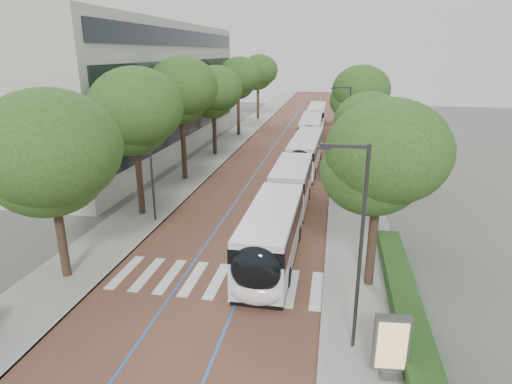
# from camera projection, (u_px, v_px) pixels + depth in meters

# --- Properties ---
(ground) EXTENTS (160.00, 160.00, 0.00)m
(ground) POSITION_uv_depth(u_px,v_px,m) (208.00, 291.00, 20.73)
(ground) COLOR #51544C
(ground) RESTS_ON ground
(road) EXTENTS (11.00, 140.00, 0.02)m
(road) POSITION_uv_depth(u_px,v_px,m) (292.00, 137.00, 58.08)
(road) COLOR brown
(road) RESTS_ON ground
(sidewalk_left) EXTENTS (4.00, 140.00, 0.12)m
(sidewalk_left) POSITION_uv_depth(u_px,v_px,m) (239.00, 135.00, 59.37)
(sidewalk_left) COLOR gray
(sidewalk_left) RESTS_ON ground
(sidewalk_right) EXTENTS (4.00, 140.00, 0.12)m
(sidewalk_right) POSITION_uv_depth(u_px,v_px,m) (349.00, 139.00, 56.76)
(sidewalk_right) COLOR gray
(sidewalk_right) RESTS_ON ground
(kerb_left) EXTENTS (0.20, 140.00, 0.14)m
(kerb_left) POSITION_uv_depth(u_px,v_px,m) (252.00, 135.00, 59.04)
(kerb_left) COLOR gray
(kerb_left) RESTS_ON ground
(kerb_right) EXTENTS (0.20, 140.00, 0.14)m
(kerb_right) POSITION_uv_depth(u_px,v_px,m) (334.00, 138.00, 57.09)
(kerb_right) COLOR gray
(kerb_right) RESTS_ON ground
(zebra_crossing) EXTENTS (10.55, 3.60, 0.01)m
(zebra_crossing) POSITION_uv_depth(u_px,v_px,m) (217.00, 281.00, 21.62)
(zebra_crossing) COLOR silver
(zebra_crossing) RESTS_ON ground
(lane_line_left) EXTENTS (0.12, 126.00, 0.01)m
(lane_line_left) POSITION_uv_depth(u_px,v_px,m) (281.00, 136.00, 58.36)
(lane_line_left) COLOR #245BB4
(lane_line_left) RESTS_ON road
(lane_line_right) EXTENTS (0.12, 126.00, 0.01)m
(lane_line_right) POSITION_uv_depth(u_px,v_px,m) (304.00, 137.00, 57.80)
(lane_line_right) COLOR #245BB4
(lane_line_right) RESTS_ON road
(office_building) EXTENTS (18.11, 40.00, 14.00)m
(office_building) POSITION_uv_depth(u_px,v_px,m) (111.00, 89.00, 48.07)
(office_building) COLOR #BAB8AD
(office_building) RESTS_ON ground
(hedge) EXTENTS (1.20, 14.00, 0.80)m
(hedge) POSITION_uv_depth(u_px,v_px,m) (404.00, 301.00, 18.99)
(hedge) COLOR #193A14
(hedge) RESTS_ON sidewalk_right
(streetlight_near) EXTENTS (1.82, 0.20, 8.00)m
(streetlight_near) POSITION_uv_depth(u_px,v_px,m) (357.00, 235.00, 15.27)
(streetlight_near) COLOR #2C2C2E
(streetlight_near) RESTS_ON sidewalk_right
(streetlight_far) EXTENTS (1.82, 0.20, 8.00)m
(streetlight_far) POSITION_uv_depth(u_px,v_px,m) (346.00, 124.00, 38.62)
(streetlight_far) COLOR #2C2C2E
(streetlight_far) RESTS_ON sidewalk_right
(lamp_post_left) EXTENTS (0.14, 0.14, 8.00)m
(lamp_post_left) POSITION_uv_depth(u_px,v_px,m) (151.00, 163.00, 27.97)
(lamp_post_left) COLOR #2C2C2E
(lamp_post_left) RESTS_ON sidewalk_left
(trees_left) EXTENTS (6.47, 61.26, 10.16)m
(trees_left) POSITION_uv_depth(u_px,v_px,m) (201.00, 95.00, 41.94)
(trees_left) COLOR black
(trees_left) RESTS_ON ground
(trees_right) EXTENTS (5.83, 47.66, 9.26)m
(trees_right) POSITION_uv_depth(u_px,v_px,m) (359.00, 108.00, 39.43)
(trees_right) COLOR black
(trees_right) RESTS_ON ground
(lead_bus) EXTENTS (2.65, 18.42, 3.20)m
(lead_bus) POSITION_uv_depth(u_px,v_px,m) (281.00, 211.00, 26.56)
(lead_bus) COLOR black
(lead_bus) RESTS_ON ground
(bus_queued_0) EXTENTS (2.84, 12.46, 3.20)m
(bus_queued_0) POSITION_uv_depth(u_px,v_px,m) (305.00, 153.00, 41.65)
(bus_queued_0) COLOR silver
(bus_queued_0) RESTS_ON ground
(bus_queued_1) EXTENTS (2.76, 12.44, 3.20)m
(bus_queued_1) POSITION_uv_depth(u_px,v_px,m) (311.00, 130.00, 53.75)
(bus_queued_1) COLOR silver
(bus_queued_1) RESTS_ON ground
(bus_queued_2) EXTENTS (2.59, 12.41, 3.20)m
(bus_queued_2) POSITION_uv_depth(u_px,v_px,m) (316.00, 116.00, 65.59)
(bus_queued_2) COLOR silver
(bus_queued_2) RESTS_ON ground
(ad_panel) EXTENTS (1.22, 0.50, 2.48)m
(ad_panel) POSITION_uv_depth(u_px,v_px,m) (391.00, 346.00, 14.68)
(ad_panel) COLOR #59595B
(ad_panel) RESTS_ON sidewalk_right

